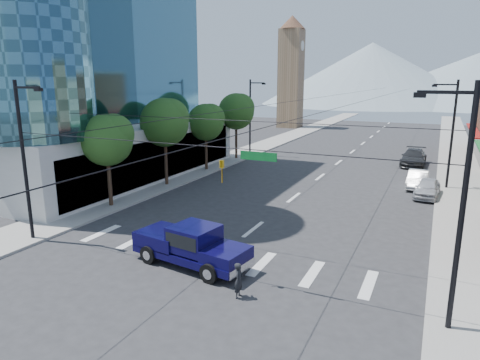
{
  "coord_description": "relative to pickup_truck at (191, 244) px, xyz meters",
  "views": [
    {
      "loc": [
        9.82,
        -16.94,
        9.02
      ],
      "look_at": [
        -0.97,
        6.14,
        3.0
      ],
      "focal_mm": 32.0,
      "sensor_mm": 36.0,
      "label": 1
    }
  ],
  "objects": [
    {
      "name": "parked_car_far",
      "position": [
        8.36,
        31.76,
        -0.22
      ],
      "size": [
        2.51,
        5.96,
        1.72
      ],
      "primitive_type": "imported",
      "rotation": [
        0.0,
        0.0,
        -0.02
      ],
      "color": "#2C2C2E",
      "rests_on": "ground"
    },
    {
      "name": "tree_midfar",
      "position": [
        -10.31,
        20.14,
        3.91
      ],
      "size": [
        3.65,
        3.64,
        6.71
      ],
      "color": "black",
      "rests_on": "ground"
    },
    {
      "name": "tree_near",
      "position": [
        -10.31,
        6.14,
        3.91
      ],
      "size": [
        3.65,
        3.64,
        6.71
      ],
      "color": "black",
      "rests_on": "ground"
    },
    {
      "name": "lamp_pole_nw",
      "position": [
        -9.91,
        30.04,
        3.86
      ],
      "size": [
        2.0,
        0.25,
        9.0
      ],
      "color": "black",
      "rests_on": "ground"
    },
    {
      "name": "mountain_right",
      "position": [
        20.76,
        160.04,
        7.92
      ],
      "size": [
        90.0,
        90.0,
        18.0
      ],
      "primitive_type": "cone",
      "color": "gray",
      "rests_on": "ground"
    },
    {
      "name": "ground",
      "position": [
        0.76,
        0.04,
        -1.08
      ],
      "size": [
        160.0,
        160.0,
        0.0
      ],
      "primitive_type": "plane",
      "color": "#28282B",
      "rests_on": "ground"
    },
    {
      "name": "clock_tower",
      "position": [
        -15.74,
        62.04,
        9.56
      ],
      "size": [
        4.8,
        4.8,
        20.4
      ],
      "color": "#8C6B4C",
      "rests_on": "ground"
    },
    {
      "name": "pedestrian",
      "position": [
        3.54,
        -1.96,
        -0.3
      ],
      "size": [
        0.44,
        0.61,
        1.55
      ],
      "primitive_type": "imported",
      "rotation": [
        0.0,
        0.0,
        1.69
      ],
      "color": "black",
      "rests_on": "ground"
    },
    {
      "name": "signal_rig",
      "position": [
        0.95,
        -0.96,
        3.56
      ],
      "size": [
        21.8,
        0.2,
        9.0
      ],
      "color": "black",
      "rests_on": "ground"
    },
    {
      "name": "office_tower",
      "position": [
        -25.5,
        13.89,
        13.37
      ],
      "size": [
        29.5,
        27.0,
        30.0
      ],
      "color": "#B7B7B2",
      "rests_on": "ground"
    },
    {
      "name": "sidewalk_right",
      "position": [
        12.76,
        40.04,
        -1.01
      ],
      "size": [
        4.0,
        120.0,
        0.15
      ],
      "primitive_type": "cube",
      "color": "gray",
      "rests_on": "ground"
    },
    {
      "name": "tree_midnear",
      "position": [
        -10.31,
        13.14,
        4.51
      ],
      "size": [
        4.09,
        4.09,
        7.52
      ],
      "color": "black",
      "rests_on": "ground"
    },
    {
      "name": "sidewalk_left",
      "position": [
        -11.24,
        40.04,
        -1.01
      ],
      "size": [
        4.0,
        120.0,
        0.15
      ],
      "primitive_type": "cube",
      "color": "gray",
      "rests_on": "ground"
    },
    {
      "name": "parked_car_mid",
      "position": [
        9.3,
        21.54,
        -0.35
      ],
      "size": [
        1.63,
        4.48,
        1.47
      ],
      "primitive_type": "imported",
      "rotation": [
        0.0,
        0.0,
        -0.02
      ],
      "color": "silver",
      "rests_on": "ground"
    },
    {
      "name": "tree_far",
      "position": [
        -10.31,
        27.14,
        4.51
      ],
      "size": [
        4.09,
        4.09,
        7.52
      ],
      "color": "black",
      "rests_on": "ground"
    },
    {
      "name": "lamp_pole_ne",
      "position": [
        11.43,
        22.04,
        3.86
      ],
      "size": [
        2.0,
        0.25,
        9.0
      ],
      "color": "black",
      "rests_on": "ground"
    },
    {
      "name": "pickup_truck",
      "position": [
        0.0,
        0.0,
        0.0
      ],
      "size": [
        6.39,
        3.09,
        2.08
      ],
      "rotation": [
        0.0,
        0.0,
        -0.15
      ],
      "color": "#0C083F",
      "rests_on": "ground"
    },
    {
      "name": "parked_car_near",
      "position": [
        10.16,
        18.58,
        -0.35
      ],
      "size": [
        2.02,
        4.42,
        1.47
      ],
      "primitive_type": "imported",
      "rotation": [
        0.0,
        0.0,
        -0.07
      ],
      "color": "silver",
      "rests_on": "ground"
    },
    {
      "name": "mountain_left",
      "position": [
        -14.24,
        150.04,
        9.92
      ],
      "size": [
        80.0,
        80.0,
        22.0
      ],
      "primitive_type": "cone",
      "color": "gray",
      "rests_on": "ground"
    }
  ]
}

